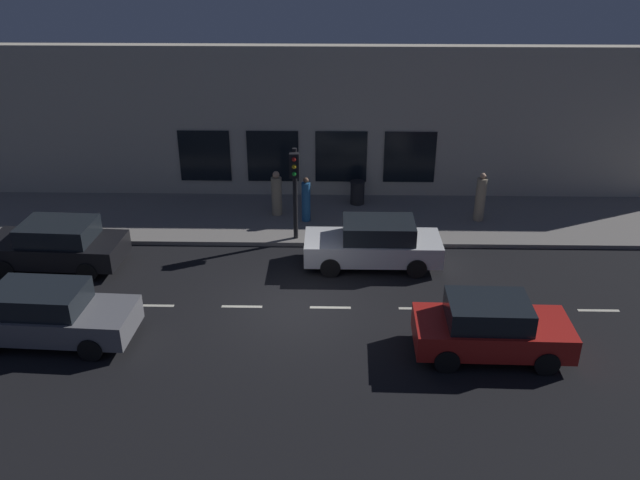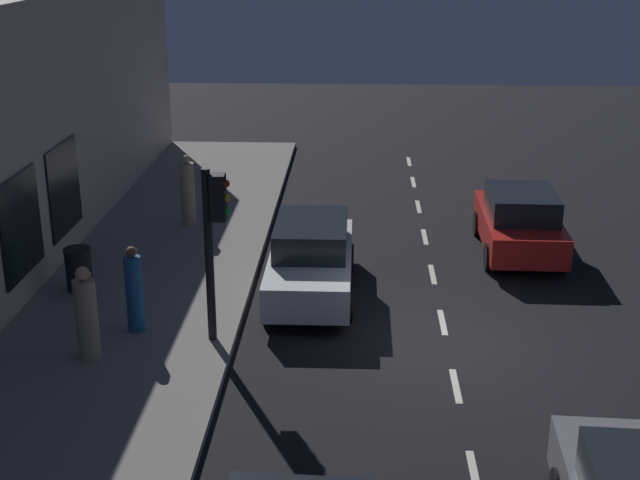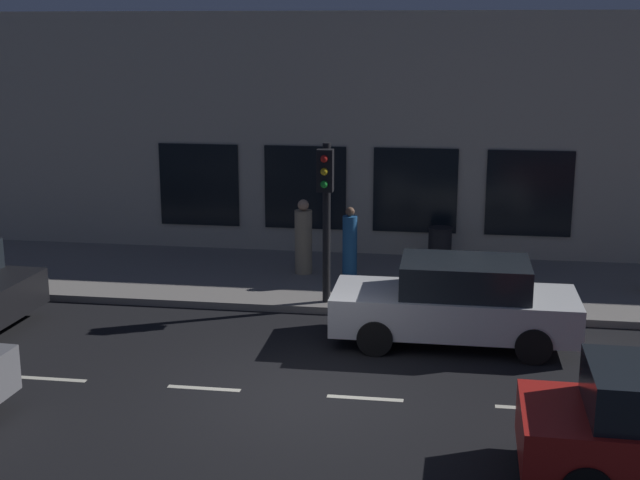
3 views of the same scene
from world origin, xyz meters
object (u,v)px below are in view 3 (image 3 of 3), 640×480
object	(u,v)px
pedestrian_0	(303,240)
pedestrian_2	(350,247)
parked_car_1	(457,302)
traffic_light	(326,198)
trash_bin	(440,246)

from	to	relation	value
pedestrian_0	pedestrian_2	size ratio (longest dim) A/B	1.01
parked_car_1	pedestrian_0	distance (m)	5.14
traffic_light	pedestrian_0	bearing A→B (deg)	20.76
traffic_light	pedestrian_0	size ratio (longest dim) A/B	1.91
pedestrian_0	trash_bin	xyz separation A→B (m)	(1.12, -3.09, -0.32)
trash_bin	pedestrian_0	bearing A→B (deg)	109.94
parked_car_1	pedestrian_0	world-z (taller)	pedestrian_0
parked_car_1	trash_bin	bearing A→B (deg)	4.41
pedestrian_2	trash_bin	world-z (taller)	pedestrian_2
traffic_light	pedestrian_2	world-z (taller)	traffic_light
traffic_light	parked_car_1	size ratio (longest dim) A/B	0.75
pedestrian_0	trash_bin	distance (m)	3.30
pedestrian_2	trash_bin	xyz separation A→B (m)	(1.69, -1.95, -0.32)
parked_car_1	trash_bin	size ratio (longest dim) A/B	4.75
traffic_light	pedestrian_2	bearing A→B (deg)	-10.59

